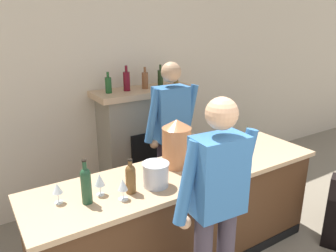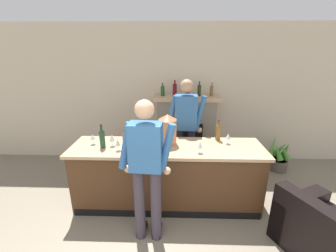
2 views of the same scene
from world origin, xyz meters
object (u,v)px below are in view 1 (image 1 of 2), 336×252
at_px(person_customer, 216,210).
at_px(wine_bottle_burgundy_dark, 131,177).
at_px(person_bartender, 171,137).
at_px(wine_glass_back_row, 237,155).
at_px(ice_bucket_steel, 156,174).
at_px(copper_dispenser, 177,143).
at_px(wine_glass_front_left, 123,185).
at_px(wine_glass_near_bucket, 100,180).
at_px(potted_plant_corner, 256,152).
at_px(fireplace_stone, 145,142).
at_px(wine_bottle_port_short, 86,184).
at_px(wine_glass_by_dispenser, 246,136).
at_px(wine_glass_front_right, 57,189).
at_px(wine_bottle_rose_blush, 228,132).

distance_m(person_customer, wine_bottle_burgundy_dark, 0.69).
bearing_deg(person_bartender, wine_glass_back_row, -79.72).
relative_size(person_bartender, ice_bucket_steel, 8.35).
bearing_deg(copper_dispenser, wine_glass_front_left, -157.13).
relative_size(wine_bottle_burgundy_dark, wine_glass_near_bucket, 1.59).
bearing_deg(potted_plant_corner, fireplace_stone, 172.03).
xyz_separation_m(copper_dispenser, wine_bottle_port_short, (-0.90, -0.18, -0.07)).
distance_m(wine_bottle_burgundy_dark, wine_glass_by_dispenser, 1.47).
height_order(wine_glass_near_bucket, wine_glass_by_dispenser, wine_glass_near_bucket).
bearing_deg(ice_bucket_steel, wine_glass_back_row, -6.37).
relative_size(wine_bottle_burgundy_dark, wine_glass_front_right, 1.77).
xyz_separation_m(fireplace_stone, wine_bottle_burgundy_dark, (-0.90, -1.43, 0.35)).
relative_size(potted_plant_corner, person_bartender, 0.38).
xyz_separation_m(fireplace_stone, wine_glass_back_row, (0.11, -1.53, 0.34)).
relative_size(ice_bucket_steel, wine_glass_front_left, 1.29).
distance_m(ice_bucket_steel, wine_glass_front_left, 0.32).
xyz_separation_m(copper_dispenser, wine_glass_back_row, (0.44, -0.32, -0.11)).
relative_size(copper_dispenser, ice_bucket_steel, 2.03).
distance_m(wine_bottle_rose_blush, wine_bottle_port_short, 1.70).
height_order(fireplace_stone, person_bartender, person_bartender).
distance_m(copper_dispenser, wine_glass_front_right, 1.09).
xyz_separation_m(potted_plant_corner, wine_glass_front_right, (-3.22, -1.03, 0.79)).
height_order(copper_dispenser, wine_glass_near_bucket, copper_dispenser).
bearing_deg(wine_bottle_port_short, ice_bucket_steel, -4.69).
bearing_deg(person_customer, ice_bucket_steel, 103.78).
bearing_deg(fireplace_stone, wine_glass_near_bucket, -129.75).
bearing_deg(ice_bucket_steel, wine_bottle_port_short, 175.31).
bearing_deg(wine_glass_front_left, person_bartender, 40.39).
xyz_separation_m(potted_plant_corner, wine_bottle_burgundy_dark, (-2.71, -1.18, 0.80)).
relative_size(wine_bottle_rose_blush, wine_bottle_port_short, 0.92).
xyz_separation_m(wine_bottle_rose_blush, wine_glass_front_right, (-1.84, -0.22, -0.03)).
distance_m(person_customer, ice_bucket_steel, 0.59).
xyz_separation_m(person_customer, wine_glass_back_row, (0.65, 0.48, 0.08)).
height_order(person_customer, wine_glass_front_left, person_customer).
distance_m(wine_bottle_burgundy_dark, wine_glass_near_bucket, 0.23).
distance_m(person_customer, wine_bottle_port_short, 0.94).
height_order(person_bartender, wine_glass_back_row, person_bartender).
bearing_deg(wine_bottle_port_short, person_bartender, 30.87).
bearing_deg(copper_dispenser, wine_glass_by_dispenser, 0.55).
bearing_deg(ice_bucket_steel, wine_bottle_burgundy_dark, 177.80).
height_order(wine_bottle_port_short, wine_glass_front_right, wine_bottle_port_short).
bearing_deg(wine_glass_front_left, wine_bottle_burgundy_dark, 32.53).
bearing_deg(wine_glass_front_left, fireplace_stone, 56.29).
xyz_separation_m(person_customer, copper_dispenser, (0.21, 0.80, 0.19)).
bearing_deg(copper_dispenser, wine_bottle_burgundy_dark, -158.90).
relative_size(wine_bottle_port_short, wine_glass_by_dispenser, 2.12).
height_order(fireplace_stone, wine_glass_by_dispenser, fireplace_stone).
distance_m(person_customer, wine_bottle_rose_blush, 1.37).
distance_m(wine_glass_by_dispenser, wine_glass_back_row, 0.55).
xyz_separation_m(wine_bottle_burgundy_dark, wine_glass_front_left, (-0.09, -0.06, -0.01)).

